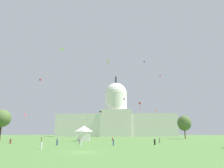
{
  "coord_description": "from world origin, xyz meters",
  "views": [
    {
      "loc": [
        7.18,
        -38.02,
        3.13
      ],
      "look_at": [
        -1.37,
        108.79,
        36.46
      ],
      "focal_mm": 34.94,
      "sensor_mm": 36.0,
      "label": 1
    }
  ],
  "objects_px": {
    "capitol_building": "(116,119)",
    "person_white_aisle_center": "(41,145)",
    "tree_west_far": "(2,118)",
    "kite_cyan_low": "(96,116)",
    "person_grey_mid_center": "(57,139)",
    "kite_gold_mid": "(108,62)",
    "person_black_mid_right": "(155,142)",
    "person_olive_front_right": "(41,139)",
    "kite_violet_mid": "(124,99)",
    "kite_yellow_low": "(156,125)",
    "kite_lime_high": "(62,49)",
    "kite_black_mid": "(100,112)",
    "event_tent": "(84,133)",
    "kite_gold_low": "(74,117)",
    "person_maroon_edge_east": "(10,141)",
    "kite_orange_low": "(156,110)",
    "person_red_back_left": "(113,139)",
    "kite_blue_high": "(144,62)",
    "kite_white_low": "(186,123)",
    "person_purple_back_right": "(80,141)",
    "kite_red_mid": "(40,80)",
    "kite_pink_low": "(25,115)",
    "kite_magenta_high": "(160,75)",
    "person_grey_front_center": "(160,141)",
    "kite_red_low": "(140,103)",
    "person_white_lawn_far_left": "(81,143)",
    "person_denim_mid_left": "(57,143)",
    "person_denim_lawn_far_right": "(113,142)",
    "kite_turquoise_low": "(88,119)",
    "tree_east_far": "(184,123)"
  },
  "relations": [
    {
      "from": "event_tent",
      "to": "person_red_back_left",
      "type": "xyz_separation_m",
      "value": [
        11.81,
        2.29,
        -2.47
      ]
    },
    {
      "from": "person_grey_front_center",
      "to": "person_white_lawn_far_left",
      "type": "xyz_separation_m",
      "value": [
        -22.69,
        -17.59,
        0.07
      ]
    },
    {
      "from": "person_black_mid_right",
      "to": "kite_white_low",
      "type": "relative_size",
      "value": 0.8
    },
    {
      "from": "kite_cyan_low",
      "to": "kite_turquoise_low",
      "type": "relative_size",
      "value": 2.15
    },
    {
      "from": "kite_violet_mid",
      "to": "kite_yellow_low",
      "type": "relative_size",
      "value": 0.97
    },
    {
      "from": "tree_west_far",
      "to": "person_olive_front_right",
      "type": "bearing_deg",
      "value": 17.91
    },
    {
      "from": "person_maroon_edge_east",
      "to": "person_olive_front_right",
      "type": "bearing_deg",
      "value": 51.21
    },
    {
      "from": "tree_west_far",
      "to": "kite_cyan_low",
      "type": "distance_m",
      "value": 98.15
    },
    {
      "from": "kite_red_mid",
      "to": "kite_pink_low",
      "type": "xyz_separation_m",
      "value": [
        -1.32,
        -8.34,
        -15.49
      ]
    },
    {
      "from": "kite_yellow_low",
      "to": "kite_magenta_high",
      "type": "bearing_deg",
      "value": 148.51
    },
    {
      "from": "person_grey_front_center",
      "to": "kite_red_low",
      "type": "relative_size",
      "value": 0.42
    },
    {
      "from": "person_white_aisle_center",
      "to": "person_white_lawn_far_left",
      "type": "relative_size",
      "value": 0.95
    },
    {
      "from": "kite_magenta_high",
      "to": "person_grey_front_center",
      "type": "bearing_deg",
      "value": -54.03
    },
    {
      "from": "person_grey_front_center",
      "to": "person_white_aisle_center",
      "type": "bearing_deg",
      "value": -149.77
    },
    {
      "from": "person_black_mid_right",
      "to": "kite_violet_mid",
      "type": "bearing_deg",
      "value": 166.87
    },
    {
      "from": "person_grey_mid_center",
      "to": "kite_cyan_low",
      "type": "bearing_deg",
      "value": 153.49
    },
    {
      "from": "person_olive_front_right",
      "to": "kite_pink_low",
      "type": "bearing_deg",
      "value": 68.9
    },
    {
      "from": "tree_east_far",
      "to": "kite_gold_mid",
      "type": "height_order",
      "value": "kite_gold_mid"
    },
    {
      "from": "tree_west_far",
      "to": "person_black_mid_right",
      "type": "bearing_deg",
      "value": -22.96
    },
    {
      "from": "capitol_building",
      "to": "person_white_aisle_center",
      "type": "height_order",
      "value": "capitol_building"
    },
    {
      "from": "tree_west_far",
      "to": "person_white_lawn_far_left",
      "type": "relative_size",
      "value": 7.2
    },
    {
      "from": "kite_red_low",
      "to": "person_olive_front_right",
      "type": "bearing_deg",
      "value": -61.13
    },
    {
      "from": "capitol_building",
      "to": "kite_gold_mid",
      "type": "height_order",
      "value": "capitol_building"
    },
    {
      "from": "person_maroon_edge_east",
      "to": "person_denim_mid_left",
      "type": "relative_size",
      "value": 1.06
    },
    {
      "from": "person_purple_back_right",
      "to": "kite_cyan_low",
      "type": "distance_m",
      "value": 116.38
    },
    {
      "from": "person_white_lawn_far_left",
      "to": "kite_blue_high",
      "type": "bearing_deg",
      "value": 34.59
    },
    {
      "from": "tree_west_far",
      "to": "kite_lime_high",
      "type": "bearing_deg",
      "value": 76.03
    },
    {
      "from": "kite_turquoise_low",
      "to": "event_tent",
      "type": "bearing_deg",
      "value": 13.15
    },
    {
      "from": "person_grey_front_center",
      "to": "kite_red_mid",
      "type": "relative_size",
      "value": 2.13
    },
    {
      "from": "person_maroon_edge_east",
      "to": "kite_orange_low",
      "type": "relative_size",
      "value": 0.75
    },
    {
      "from": "person_white_aisle_center",
      "to": "person_black_mid_right",
      "type": "bearing_deg",
      "value": -79.43
    },
    {
      "from": "person_denim_lawn_far_right",
      "to": "kite_red_low",
      "type": "height_order",
      "value": "kite_red_low"
    },
    {
      "from": "kite_violet_mid",
      "to": "kite_black_mid",
      "type": "distance_m",
      "value": 34.97
    },
    {
      "from": "kite_gold_mid",
      "to": "person_black_mid_right",
      "type": "bearing_deg",
      "value": -14.15
    },
    {
      "from": "event_tent",
      "to": "kite_white_low",
      "type": "distance_m",
      "value": 54.19
    },
    {
      "from": "event_tent",
      "to": "kite_gold_low",
      "type": "distance_m",
      "value": 68.22
    },
    {
      "from": "kite_orange_low",
      "to": "kite_white_low",
      "type": "relative_size",
      "value": 1.01
    },
    {
      "from": "person_white_lawn_far_left",
      "to": "kite_gold_low",
      "type": "bearing_deg",
      "value": 63.52
    },
    {
      "from": "person_maroon_edge_east",
      "to": "kite_red_mid",
      "type": "height_order",
      "value": "kite_red_mid"
    },
    {
      "from": "person_white_aisle_center",
      "to": "kite_red_low",
      "type": "height_order",
      "value": "kite_red_low"
    },
    {
      "from": "person_black_mid_right",
      "to": "kite_lime_high",
      "type": "relative_size",
      "value": 1.24
    },
    {
      "from": "person_denim_lawn_far_right",
      "to": "person_denim_mid_left",
      "type": "xyz_separation_m",
      "value": [
        -15.08,
        0.69,
        -0.12
      ]
    },
    {
      "from": "kite_lime_high",
      "to": "kite_magenta_high",
      "type": "bearing_deg",
      "value": 7.98
    },
    {
      "from": "capitol_building",
      "to": "kite_lime_high",
      "type": "distance_m",
      "value": 104.87
    },
    {
      "from": "person_red_back_left",
      "to": "kite_blue_high",
      "type": "height_order",
      "value": "kite_blue_high"
    },
    {
      "from": "kite_gold_mid",
      "to": "kite_red_low",
      "type": "bearing_deg",
      "value": 101.05
    },
    {
      "from": "kite_blue_high",
      "to": "kite_cyan_low",
      "type": "height_order",
      "value": "kite_blue_high"
    },
    {
      "from": "person_denim_mid_left",
      "to": "kite_turquoise_low",
      "type": "height_order",
      "value": "kite_turquoise_low"
    },
    {
      "from": "person_white_lawn_far_left",
      "to": "person_denim_mid_left",
      "type": "relative_size",
      "value": 1.12
    },
    {
      "from": "kite_magenta_high",
      "to": "person_denim_lawn_far_right",
      "type": "bearing_deg",
      "value": -59.85
    }
  ]
}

